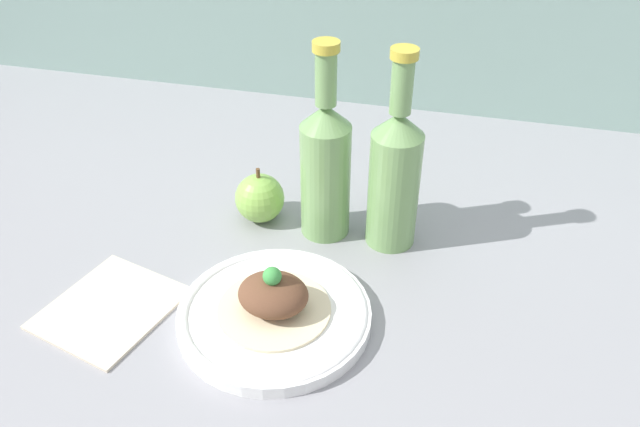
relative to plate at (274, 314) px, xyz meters
The scene contains 7 objects.
ground_plane 9.51cm from the plate, 79.74° to the left, with size 180.00×110.00×4.00cm, color gray.
plate is the anchor object (origin of this frame).
plated_food 2.75cm from the plate, behind, with size 13.55×13.55×6.49cm.
cider_bottle_left 21.56cm from the plate, 84.07° to the left, with size 6.87×6.87×27.87cm.
cider_bottle_right 24.11cm from the plate, 60.21° to the left, with size 6.87×6.87×27.87cm.
apple 21.32cm from the plate, 112.82° to the left, with size 7.16×7.16×8.53cm.
napkin 20.45cm from the plate, behind, with size 17.24×18.25×0.80cm.
Camera 1 is at (16.57, -59.37, 54.27)cm, focal length 35.00 mm.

